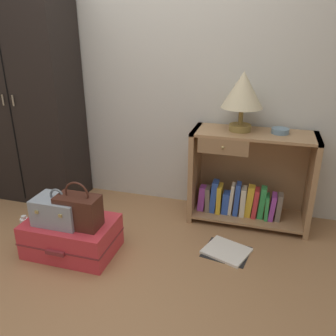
{
  "coord_description": "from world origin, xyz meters",
  "views": [
    {
      "loc": [
        1.0,
        -1.44,
        1.53
      ],
      "look_at": [
        0.32,
        0.89,
        0.55
      ],
      "focal_mm": 37.35,
      "sensor_mm": 36.0,
      "label": 1
    }
  ],
  "objects_px": {
    "table_lamp": "(243,92)",
    "open_book_on_floor": "(226,251)",
    "bookshelf": "(247,181)",
    "suitcase_large": "(72,236)",
    "handbag": "(79,211)",
    "wardrobe": "(26,95)",
    "bowl": "(280,131)",
    "train_case": "(59,210)",
    "bottle": "(26,229)"
  },
  "relations": [
    {
      "from": "table_lamp",
      "to": "bowl",
      "type": "bearing_deg",
      "value": 1.16
    },
    {
      "from": "table_lamp",
      "to": "train_case",
      "type": "distance_m",
      "value": 1.59
    },
    {
      "from": "wardrobe",
      "to": "open_book_on_floor",
      "type": "relative_size",
      "value": 5.15
    },
    {
      "from": "suitcase_large",
      "to": "handbag",
      "type": "relative_size",
      "value": 1.91
    },
    {
      "from": "wardrobe",
      "to": "bowl",
      "type": "relative_size",
      "value": 14.6
    },
    {
      "from": "table_lamp",
      "to": "bottle",
      "type": "height_order",
      "value": "table_lamp"
    },
    {
      "from": "table_lamp",
      "to": "train_case",
      "type": "height_order",
      "value": "table_lamp"
    },
    {
      "from": "bowl",
      "to": "bottle",
      "type": "distance_m",
      "value": 2.08
    },
    {
      "from": "wardrobe",
      "to": "train_case",
      "type": "height_order",
      "value": "wardrobe"
    },
    {
      "from": "suitcase_large",
      "to": "wardrobe",
      "type": "bearing_deg",
      "value": 136.71
    },
    {
      "from": "bookshelf",
      "to": "bottle",
      "type": "height_order",
      "value": "bookshelf"
    },
    {
      "from": "bookshelf",
      "to": "wardrobe",
      "type": "bearing_deg",
      "value": -178.69
    },
    {
      "from": "table_lamp",
      "to": "handbag",
      "type": "xyz_separation_m",
      "value": [
        -0.97,
        -0.86,
        -0.71
      ]
    },
    {
      "from": "bowl",
      "to": "suitcase_large",
      "type": "xyz_separation_m",
      "value": [
        -1.37,
        -0.83,
        -0.67
      ]
    },
    {
      "from": "suitcase_large",
      "to": "bottle",
      "type": "distance_m",
      "value": 0.42
    },
    {
      "from": "wardrobe",
      "to": "table_lamp",
      "type": "distance_m",
      "value": 1.89
    },
    {
      "from": "wardrobe",
      "to": "bowl",
      "type": "bearing_deg",
      "value": 1.5
    },
    {
      "from": "bottle",
      "to": "bowl",
      "type": "bearing_deg",
      "value": 24.17
    },
    {
      "from": "bookshelf",
      "to": "handbag",
      "type": "xyz_separation_m",
      "value": [
        -1.07,
        -0.85,
        0.01
      ]
    },
    {
      "from": "table_lamp",
      "to": "bottle",
      "type": "distance_m",
      "value": 1.95
    },
    {
      "from": "bookshelf",
      "to": "suitcase_large",
      "type": "relative_size",
      "value": 1.5
    },
    {
      "from": "table_lamp",
      "to": "train_case",
      "type": "relative_size",
      "value": 1.39
    },
    {
      "from": "handbag",
      "to": "open_book_on_floor",
      "type": "xyz_separation_m",
      "value": [
        0.98,
        0.33,
        -0.36
      ]
    },
    {
      "from": "table_lamp",
      "to": "bookshelf",
      "type": "bearing_deg",
      "value": -3.66
    },
    {
      "from": "suitcase_large",
      "to": "bottle",
      "type": "bearing_deg",
      "value": 176.82
    },
    {
      "from": "train_case",
      "to": "handbag",
      "type": "bearing_deg",
      "value": -1.02
    },
    {
      "from": "table_lamp",
      "to": "wardrobe",
      "type": "bearing_deg",
      "value": -178.44
    },
    {
      "from": "bookshelf",
      "to": "table_lamp",
      "type": "xyz_separation_m",
      "value": [
        -0.09,
        0.01,
        0.72
      ]
    },
    {
      "from": "suitcase_large",
      "to": "open_book_on_floor",
      "type": "height_order",
      "value": "suitcase_large"
    },
    {
      "from": "wardrobe",
      "to": "bookshelf",
      "type": "height_order",
      "value": "wardrobe"
    },
    {
      "from": "bookshelf",
      "to": "handbag",
      "type": "height_order",
      "value": "bookshelf"
    },
    {
      "from": "table_lamp",
      "to": "suitcase_large",
      "type": "relative_size",
      "value": 0.71
    },
    {
      "from": "suitcase_large",
      "to": "open_book_on_floor",
      "type": "xyz_separation_m",
      "value": [
        1.09,
        0.3,
        -0.12
      ]
    },
    {
      "from": "bowl",
      "to": "suitcase_large",
      "type": "relative_size",
      "value": 0.21
    },
    {
      "from": "suitcase_large",
      "to": "train_case",
      "type": "relative_size",
      "value": 1.95
    },
    {
      "from": "bookshelf",
      "to": "bowl",
      "type": "relative_size",
      "value": 7.26
    },
    {
      "from": "wardrobe",
      "to": "train_case",
      "type": "bearing_deg",
      "value": -46.69
    },
    {
      "from": "wardrobe",
      "to": "handbag",
      "type": "distance_m",
      "value": 1.36
    },
    {
      "from": "wardrobe",
      "to": "suitcase_large",
      "type": "relative_size",
      "value": 3.02
    },
    {
      "from": "bowl",
      "to": "train_case",
      "type": "height_order",
      "value": "bowl"
    },
    {
      "from": "bottle",
      "to": "train_case",
      "type": "bearing_deg",
      "value": -9.27
    },
    {
      "from": "wardrobe",
      "to": "bottle",
      "type": "relative_size",
      "value": 9.07
    },
    {
      "from": "bookshelf",
      "to": "open_book_on_floor",
      "type": "distance_m",
      "value": 0.63
    },
    {
      "from": "bookshelf",
      "to": "table_lamp",
      "type": "height_order",
      "value": "table_lamp"
    },
    {
      "from": "table_lamp",
      "to": "bowl",
      "type": "height_order",
      "value": "table_lamp"
    },
    {
      "from": "bookshelf",
      "to": "bottle",
      "type": "relative_size",
      "value": 4.51
    },
    {
      "from": "table_lamp",
      "to": "open_book_on_floor",
      "type": "bearing_deg",
      "value": -88.59
    },
    {
      "from": "open_book_on_floor",
      "to": "bookshelf",
      "type": "bearing_deg",
      "value": 80.99
    },
    {
      "from": "wardrobe",
      "to": "suitcase_large",
      "type": "xyz_separation_m",
      "value": [
        0.82,
        -0.77,
        -0.84
      ]
    },
    {
      "from": "table_lamp",
      "to": "open_book_on_floor",
      "type": "xyz_separation_m",
      "value": [
        0.01,
        -0.52,
        -1.07
      ]
    }
  ]
}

